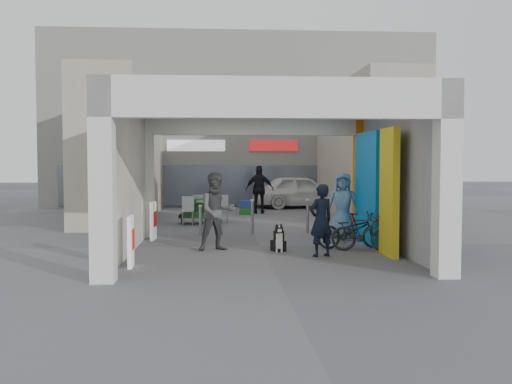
{
  "coord_description": "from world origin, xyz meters",
  "views": [
    {
      "loc": [
        -1.05,
        -13.81,
        2.05
      ],
      "look_at": [
        -0.05,
        1.0,
        1.27
      ],
      "focal_mm": 40.0,
      "sensor_mm": 36.0,
      "label": 1
    }
  ],
  "objects": [
    {
      "name": "cafe_set",
      "position": [
        -1.52,
        5.29,
        0.33
      ],
      "size": [
        1.54,
        1.24,
        0.93
      ],
      "rotation": [
        0.0,
        0.0,
        0.35
      ],
      "color": "#A3A4A8",
      "rests_on": "ground"
    },
    {
      "name": "bollard_left",
      "position": [
        -1.53,
        2.28,
        0.41
      ],
      "size": [
        0.09,
        0.09,
        0.83
      ],
      "primitive_type": "cylinder",
      "color": "gray",
      "rests_on": "ground"
    },
    {
      "name": "plaza_bldg_right",
      "position": [
        4.5,
        7.5,
        2.5
      ],
      "size": [
        2.0,
        9.0,
        5.0
      ],
      "primitive_type": "cube",
      "color": "#A9A28C",
      "rests_on": "ground"
    },
    {
      "name": "ground",
      "position": [
        0.0,
        0.0,
        0.0
      ],
      "size": [
        90.0,
        90.0,
        0.0
      ],
      "primitive_type": "plane",
      "color": "#5A595F",
      "rests_on": "ground"
    },
    {
      "name": "bollard_center",
      "position": [
        -0.06,
        2.41,
        0.48
      ],
      "size": [
        0.09,
        0.09,
        0.97
      ],
      "primitive_type": "cylinder",
      "color": "gray",
      "rests_on": "ground"
    },
    {
      "name": "produce_stand",
      "position": [
        -1.71,
        5.26,
        0.32
      ],
      "size": [
        1.24,
        0.67,
        0.82
      ],
      "rotation": [
        0.0,
        0.0,
        -0.42
      ],
      "color": "black",
      "rests_on": "ground"
    },
    {
      "name": "man_crates",
      "position": [
        0.63,
        8.86,
        0.96
      ],
      "size": [
        1.16,
        0.56,
        1.92
      ],
      "primitive_type": "imported",
      "rotation": [
        0.0,
        0.0,
        3.06
      ],
      "color": "black",
      "rests_on": "ground"
    },
    {
      "name": "advert_board_far",
      "position": [
        -2.75,
        1.33,
        0.51
      ],
      "size": [
        0.13,
        0.55,
        1.0
      ],
      "rotation": [
        0.0,
        0.0,
        -0.06
      ],
      "color": "white",
      "rests_on": "ground"
    },
    {
      "name": "plaza_bldg_left",
      "position": [
        -4.5,
        7.5,
        2.5
      ],
      "size": [
        2.0,
        9.0,
        5.0
      ],
      "primitive_type": "cube",
      "color": "#A9A28C",
      "rests_on": "ground"
    },
    {
      "name": "man_with_dog",
      "position": [
        1.19,
        -1.63,
        0.79
      ],
      "size": [
        0.68,
        0.58,
        1.58
      ],
      "primitive_type": "imported",
      "rotation": [
        0.0,
        0.0,
        3.56
      ],
      "color": "black",
      "rests_on": "ground"
    },
    {
      "name": "arcade_canopy",
      "position": [
        0.54,
        -0.82,
        2.3
      ],
      "size": [
        6.4,
        6.45,
        6.4
      ],
      "color": "silver",
      "rests_on": "ground"
    },
    {
      "name": "man_back_turned",
      "position": [
        -1.07,
        -0.61,
        0.91
      ],
      "size": [
        1.03,
        0.89,
        1.81
      ],
      "primitive_type": "imported",
      "rotation": [
        0.0,
        0.0,
        0.27
      ],
      "color": "#434346",
      "rests_on": "ground"
    },
    {
      "name": "border_collie",
      "position": [
        0.35,
        -0.89,
        0.26
      ],
      "size": [
        0.24,
        0.48,
        0.66
      ],
      "rotation": [
        0.0,
        0.0,
        0.43
      ],
      "color": "black",
      "rests_on": "ground"
    },
    {
      "name": "bollard_right",
      "position": [
        1.55,
        2.48,
        0.48
      ],
      "size": [
        0.09,
        0.09,
        0.96
      ],
      "primitive_type": "cylinder",
      "color": "gray",
      "rests_on": "ground"
    },
    {
      "name": "bicycle_rear",
      "position": [
        2.3,
        -0.98,
        0.44
      ],
      "size": [
        1.53,
        0.79,
        0.89
      ],
      "primitive_type": "imported",
      "rotation": [
        0.0,
        0.0,
        1.3
      ],
      "color": "black",
      "rests_on": "ground"
    },
    {
      "name": "crate_stack",
      "position": [
        0.05,
        8.38,
        0.28
      ],
      "size": [
        0.51,
        0.43,
        0.56
      ],
      "rotation": [
        0.0,
        0.0,
        -0.18
      ],
      "color": "#1B5E1B",
      "rests_on": "ground"
    },
    {
      "name": "advert_board_near",
      "position": [
        -2.75,
        -2.6,
        0.51
      ],
      "size": [
        0.12,
        0.55,
        1.0
      ],
      "rotation": [
        0.0,
        0.0,
        0.05
      ],
      "color": "white",
      "rests_on": "ground"
    },
    {
      "name": "bicycle_front",
      "position": [
        2.12,
        -0.54,
        0.44
      ],
      "size": [
        1.69,
        0.66,
        0.87
      ],
      "primitive_type": "imported",
      "rotation": [
        0.0,
        0.0,
        1.62
      ],
      "color": "black",
      "rests_on": "ground"
    },
    {
      "name": "man_elderly",
      "position": [
        2.34,
        1.38,
        0.89
      ],
      "size": [
        0.99,
        0.78,
        1.77
      ],
      "primitive_type": "imported",
      "rotation": [
        0.0,
        0.0,
        -0.27
      ],
      "color": "#5988AC",
      "rests_on": "ground"
    },
    {
      "name": "far_building",
      "position": [
        -0.0,
        13.99,
        3.99
      ],
      "size": [
        18.0,
        4.08,
        8.0
      ],
      "color": "white",
      "rests_on": "ground"
    },
    {
      "name": "white_van",
      "position": [
        2.72,
        11.5,
        0.74
      ],
      "size": [
        4.46,
        2.02,
        1.49
      ],
      "primitive_type": "imported",
      "rotation": [
        0.0,
        0.0,
        1.63
      ],
      "color": "white",
      "rests_on": "ground"
    }
  ]
}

